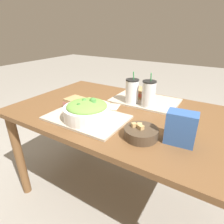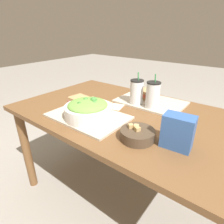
{
  "view_description": "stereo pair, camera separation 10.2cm",
  "coord_description": "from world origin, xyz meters",
  "px_view_note": "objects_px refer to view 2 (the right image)",
  "views": [
    {
      "loc": [
        0.49,
        -0.95,
        1.19
      ],
      "look_at": [
        0.0,
        -0.16,
        0.77
      ],
      "focal_mm": 30.0,
      "sensor_mm": 36.0,
      "label": 1
    },
    {
      "loc": [
        0.57,
        -0.9,
        1.19
      ],
      "look_at": [
        0.0,
        -0.16,
        0.77
      ],
      "focal_mm": 30.0,
      "sensor_mm": 36.0,
      "label": 2
    }
  ],
  "objects_px": {
    "drink_cup_dark": "(137,93)",
    "napkin_folded": "(112,106)",
    "baguette_near": "(101,104)",
    "sandwich_near": "(80,102)",
    "drink_cup_red": "(153,96)",
    "sandwich_far": "(147,94)",
    "chip_bag": "(178,132)",
    "soup_bowl": "(137,134)",
    "salad_bowl": "(88,109)"
  },
  "relations": [
    {
      "from": "sandwich_far",
      "to": "chip_bag",
      "type": "xyz_separation_m",
      "value": [
        0.38,
        -0.44,
        0.03
      ]
    },
    {
      "from": "salad_bowl",
      "to": "sandwich_far",
      "type": "distance_m",
      "value": 0.5
    },
    {
      "from": "sandwich_far",
      "to": "sandwich_near",
      "type": "bearing_deg",
      "value": -110.01
    },
    {
      "from": "sandwich_near",
      "to": "sandwich_far",
      "type": "relative_size",
      "value": 0.88
    },
    {
      "from": "chip_bag",
      "to": "napkin_folded",
      "type": "bearing_deg",
      "value": 153.93
    },
    {
      "from": "baguette_near",
      "to": "drink_cup_dark",
      "type": "height_order",
      "value": "drink_cup_dark"
    },
    {
      "from": "soup_bowl",
      "to": "sandwich_near",
      "type": "height_order",
      "value": "sandwich_near"
    },
    {
      "from": "soup_bowl",
      "to": "drink_cup_red",
      "type": "relative_size",
      "value": 0.74
    },
    {
      "from": "napkin_folded",
      "to": "chip_bag",
      "type": "bearing_deg",
      "value": -20.81
    },
    {
      "from": "sandwich_far",
      "to": "napkin_folded",
      "type": "distance_m",
      "value": 0.28
    },
    {
      "from": "salad_bowl",
      "to": "drink_cup_dark",
      "type": "bearing_deg",
      "value": 74.54
    },
    {
      "from": "soup_bowl",
      "to": "sandwich_near",
      "type": "distance_m",
      "value": 0.5
    },
    {
      "from": "baguette_near",
      "to": "drink_cup_dark",
      "type": "distance_m",
      "value": 0.26
    },
    {
      "from": "drink_cup_dark",
      "to": "drink_cup_red",
      "type": "relative_size",
      "value": 0.97
    },
    {
      "from": "sandwich_far",
      "to": "chip_bag",
      "type": "bearing_deg",
      "value": -35.03
    },
    {
      "from": "drink_cup_dark",
      "to": "sandwich_near",
      "type": "bearing_deg",
      "value": -133.87
    },
    {
      "from": "sandwich_far",
      "to": "napkin_folded",
      "type": "relative_size",
      "value": 0.9
    },
    {
      "from": "drink_cup_dark",
      "to": "napkin_folded",
      "type": "xyz_separation_m",
      "value": [
        -0.11,
        -0.12,
        -0.09
      ]
    },
    {
      "from": "salad_bowl",
      "to": "baguette_near",
      "type": "xyz_separation_m",
      "value": [
        -0.02,
        0.13,
        -0.02
      ]
    },
    {
      "from": "soup_bowl",
      "to": "sandwich_far",
      "type": "relative_size",
      "value": 1.1
    },
    {
      "from": "baguette_near",
      "to": "napkin_folded",
      "type": "xyz_separation_m",
      "value": [
        0.0,
        0.1,
        -0.04
      ]
    },
    {
      "from": "sandwich_near",
      "to": "drink_cup_dark",
      "type": "height_order",
      "value": "drink_cup_dark"
    },
    {
      "from": "salad_bowl",
      "to": "sandwich_far",
      "type": "relative_size",
      "value": 1.78
    },
    {
      "from": "baguette_near",
      "to": "napkin_folded",
      "type": "relative_size",
      "value": 0.95
    },
    {
      "from": "drink_cup_dark",
      "to": "napkin_folded",
      "type": "distance_m",
      "value": 0.19
    },
    {
      "from": "drink_cup_red",
      "to": "sandwich_near",
      "type": "bearing_deg",
      "value": -144.38
    },
    {
      "from": "chip_bag",
      "to": "napkin_folded",
      "type": "relative_size",
      "value": 0.93
    },
    {
      "from": "sandwich_near",
      "to": "chip_bag",
      "type": "relative_size",
      "value": 0.86
    },
    {
      "from": "baguette_near",
      "to": "drink_cup_red",
      "type": "distance_m",
      "value": 0.33
    },
    {
      "from": "sandwich_far",
      "to": "drink_cup_dark",
      "type": "relative_size",
      "value": 0.69
    },
    {
      "from": "drink_cup_dark",
      "to": "salad_bowl",
      "type": "bearing_deg",
      "value": -105.46
    },
    {
      "from": "salad_bowl",
      "to": "drink_cup_dark",
      "type": "relative_size",
      "value": 1.23
    },
    {
      "from": "baguette_near",
      "to": "chip_bag",
      "type": "bearing_deg",
      "value": -98.37
    },
    {
      "from": "chip_bag",
      "to": "drink_cup_dark",
      "type": "bearing_deg",
      "value": 136.31
    },
    {
      "from": "soup_bowl",
      "to": "sandwich_near",
      "type": "bearing_deg",
      "value": 169.16
    },
    {
      "from": "sandwich_far",
      "to": "drink_cup_red",
      "type": "bearing_deg",
      "value": -37.2
    },
    {
      "from": "drink_cup_red",
      "to": "baguette_near",
      "type": "bearing_deg",
      "value": -136.58
    },
    {
      "from": "salad_bowl",
      "to": "drink_cup_dark",
      "type": "distance_m",
      "value": 0.37
    },
    {
      "from": "baguette_near",
      "to": "sandwich_far",
      "type": "bearing_deg",
      "value": -19.08
    },
    {
      "from": "soup_bowl",
      "to": "salad_bowl",
      "type": "bearing_deg",
      "value": 178.67
    },
    {
      "from": "sandwich_far",
      "to": "drink_cup_red",
      "type": "height_order",
      "value": "drink_cup_red"
    },
    {
      "from": "sandwich_near",
      "to": "drink_cup_red",
      "type": "height_order",
      "value": "drink_cup_red"
    },
    {
      "from": "sandwich_far",
      "to": "drink_cup_dark",
      "type": "bearing_deg",
      "value": -81.78
    },
    {
      "from": "sandwich_near",
      "to": "salad_bowl",
      "type": "bearing_deg",
      "value": -22.77
    },
    {
      "from": "soup_bowl",
      "to": "sandwich_far",
      "type": "distance_m",
      "value": 0.54
    },
    {
      "from": "soup_bowl",
      "to": "napkin_folded",
      "type": "relative_size",
      "value": 0.99
    },
    {
      "from": "soup_bowl",
      "to": "chip_bag",
      "type": "xyz_separation_m",
      "value": [
        0.17,
        0.05,
        0.05
      ]
    },
    {
      "from": "sandwich_near",
      "to": "drink_cup_dark",
      "type": "xyz_separation_m",
      "value": [
        0.26,
        0.27,
        0.04
      ]
    },
    {
      "from": "soup_bowl",
      "to": "drink_cup_red",
      "type": "distance_m",
      "value": 0.39
    },
    {
      "from": "sandwich_near",
      "to": "napkin_folded",
      "type": "height_order",
      "value": "sandwich_near"
    }
  ]
}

